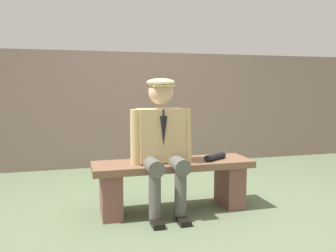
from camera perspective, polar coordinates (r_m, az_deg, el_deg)
The scene contains 5 objects.
ground_plane at distance 3.56m, azimuth 0.81°, elevation -13.66°, with size 30.00×30.00×0.00m, color #5A694C.
bench at distance 3.46m, azimuth 0.82°, elevation -8.63°, with size 1.57×0.45×0.50m.
seated_man at distance 3.28m, azimuth -0.99°, elevation -2.17°, with size 0.61×0.57×1.31m.
rolled_magazine at distance 3.50m, azimuth 7.77°, elevation -5.05°, with size 0.06×0.06×0.27m, color black.
stadium_wall at distance 5.48m, azimuth -5.51°, elevation 2.79°, with size 12.00×0.24×1.75m, color gray.
Camera 1 is at (0.93, 3.21, 1.22)m, focal length 37.01 mm.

